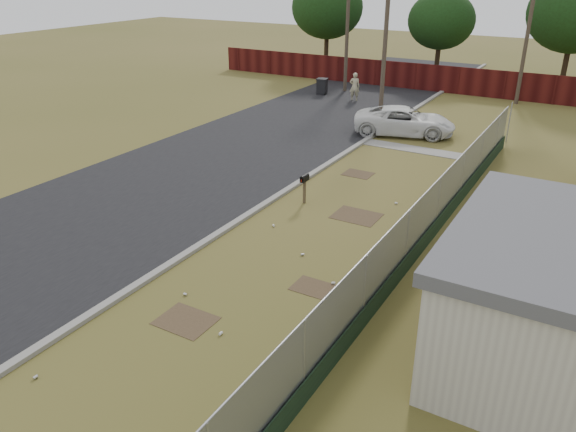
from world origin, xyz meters
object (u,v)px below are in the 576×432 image
Objects in this scene: trash_bin at (322,86)px; pickup_truck at (405,121)px; pedestrian at (355,87)px; mailbox at (304,181)px.

pickup_truck is at bearing -38.95° from trash_bin.
pedestrian reaches higher than pickup_truck.
trash_bin is (-2.66, 0.63, -0.35)m from pedestrian.
mailbox is at bearing 88.95° from pedestrian.
pickup_truck is at bearing 113.58° from pedestrian.
pedestrian reaches higher than trash_bin.
pedestrian is 1.68× the size of trash_bin.
mailbox is 0.63× the size of pedestrian.
trash_bin is at bearing -32.51° from pedestrian.
pickup_truck is 10.44m from trash_bin.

